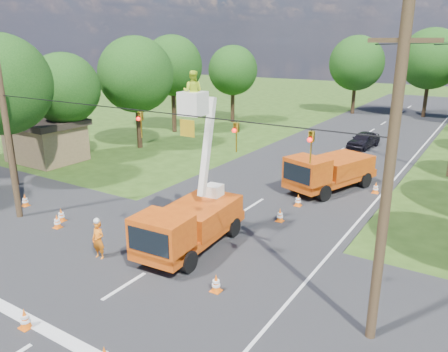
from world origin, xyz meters
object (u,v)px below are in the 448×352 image
Objects in this scene: pole_right_near at (388,180)px; second_truck at (329,171)px; tree_far_b at (431,59)px; ground_worker at (98,240)px; distant_car at (364,140)px; bucket_truck at (190,215)px; traffic_cone_0 at (25,319)px; traffic_cone_5 at (61,215)px; tree_left_b at (1,85)px; pole_left at (7,132)px; traffic_cone_2 at (280,215)px; tree_left_f at (233,70)px; traffic_cone_4 at (57,222)px; traffic_cone_3 at (298,200)px; traffic_cone_7 at (376,188)px; shed at (46,140)px; tree_left_c at (64,89)px; tree_left_d at (136,75)px; traffic_cone_6 at (25,200)px; tree_left_e at (172,66)px; tree_far_a at (357,63)px; traffic_cone_8 at (216,283)px.

second_truck is at bearing 114.96° from pole_right_near.
ground_worker is at bearing -96.83° from tree_far_b.
bucket_truck is at bearing -84.89° from distant_car.
traffic_cone_5 is (-6.27, 6.25, 0.00)m from traffic_cone_0.
tree_left_b reaches higher than bucket_truck.
pole_left is at bearing -161.37° from traffic_cone_5.
ground_worker is 46.63m from tree_far_b.
traffic_cone_2 is (2.02, 4.88, -1.26)m from bucket_truck.
tree_left_f reaches higher than bucket_truck.
pole_left is (-7.00, 0.92, 3.65)m from ground_worker.
traffic_cone_4 and traffic_cone_5 have the same top height.
traffic_cone_7 is at bearing 55.48° from traffic_cone_3.
shed is (-18.20, 6.16, 0.00)m from bucket_truck.
pole_right_near reaches higher than traffic_cone_4.
pole_left reaches higher than traffic_cone_0.
pole_left reaches higher than tree_left_c.
bucket_truck is 20.60m from tree_left_d.
traffic_cone_6 is (-10.81, -0.75, -1.26)m from bucket_truck.
traffic_cone_2 is 38.83m from tree_far_b.
pole_right_near reaches higher than traffic_cone_6.
distant_car is at bearing 85.97° from traffic_cone_0.
ground_worker is 2.38× the size of traffic_cone_2.
traffic_cone_6 is 22.64m from tree_left_e.
tree_left_f is 16.29m from tree_far_a.
second_truck is 24.87m from tree_left_f.
pole_left is (-9.70, -1.84, 2.88)m from bucket_truck.
tree_left_f is at bearing 127.84° from pole_right_near.
traffic_cone_3 is 0.07× the size of tree_far_b.
pole_right_near is 1.11× the size of pole_left.
traffic_cone_0 is at bearing -107.62° from traffic_cone_7.
shed is 22.60m from tree_left_f.
tree_far_b is (1.72, 19.76, 6.12)m from distant_car.
tree_far_a is (5.62, 41.90, 5.83)m from traffic_cone_6.
distant_car is at bearing 42.41° from tree_left_c.
distant_car is 5.71× the size of traffic_cone_8.
distant_car is 20.76m from tree_far_b.
tree_left_c is at bearing -167.73° from traffic_cone_7.
ground_worker is at bearing -86.74° from tree_far_a.
second_truck is at bearing 41.51° from traffic_cone_6.
tree_left_d reaches higher than traffic_cone_8.
tree_left_e is 8.29m from tree_left_f.
tree_left_f is (3.20, 22.00, 4.07)m from shed.
traffic_cone_2 is 2.52m from traffic_cone_3.
distant_car reaches higher than traffic_cone_8.
traffic_cone_7 is (11.82, 13.59, 0.00)m from traffic_cone_4.
tree_left_e is at bearing 114.98° from traffic_cone_4.
tree_left_c is 0.86× the size of tree_left_e.
ground_worker is 13.75m from tree_left_b.
tree_far_b reaches higher than ground_worker.
pole_left is (-2.89, -0.13, 4.14)m from traffic_cone_4.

